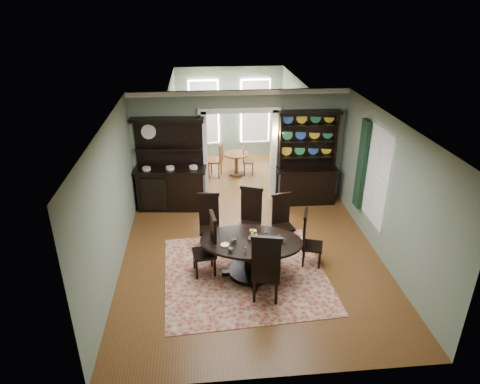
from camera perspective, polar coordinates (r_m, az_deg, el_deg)
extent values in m
cube|color=brown|center=(9.18, 1.67, -9.28)|extent=(5.50, 6.00, 0.01)
cube|color=white|center=(7.87, 1.95, 9.01)|extent=(5.50, 6.00, 0.01)
cube|color=slate|center=(8.55, -16.82, -1.56)|extent=(0.01, 6.00, 3.00)
cube|color=slate|center=(9.16, 19.14, -0.07)|extent=(0.01, 6.00, 3.00)
cube|color=slate|center=(5.91, 5.46, -13.72)|extent=(5.50, 0.01, 3.00)
cube|color=slate|center=(11.16, -9.51, 5.58)|extent=(1.85, 0.01, 3.00)
cube|color=slate|center=(11.48, 9.07, 6.17)|extent=(1.85, 0.01, 3.00)
cube|color=slate|center=(10.82, -0.10, 12.21)|extent=(1.80, 0.01, 0.50)
cube|color=silver|center=(10.73, -0.07, 13.13)|extent=(5.50, 0.10, 0.12)
cube|color=brown|center=(13.35, -0.78, 2.35)|extent=(3.50, 3.50, 0.01)
cube|color=white|center=(12.48, -0.87, 15.15)|extent=(3.50, 3.50, 0.01)
cube|color=slate|center=(12.82, -8.73, 8.23)|extent=(0.01, 3.50, 3.00)
cube|color=slate|center=(13.08, 6.93, 8.69)|extent=(0.01, 3.50, 3.00)
cube|color=slate|center=(14.51, -1.39, 10.54)|extent=(3.50, 0.01, 3.00)
cube|color=silver|center=(14.42, -4.81, 10.56)|extent=(1.05, 0.06, 2.20)
cube|color=silver|center=(14.53, 2.02, 10.75)|extent=(1.05, 0.06, 2.20)
cube|color=silver|center=(11.22, -4.69, 4.59)|extent=(0.14, 0.25, 2.50)
cube|color=silver|center=(11.37, 4.44, 4.89)|extent=(0.14, 0.25, 2.50)
cube|color=silver|center=(10.88, -0.10, 10.93)|extent=(2.08, 0.25, 0.14)
cube|color=white|center=(9.61, 17.80, 2.00)|extent=(0.02, 1.10, 2.00)
cube|color=silver|center=(9.60, 17.71, 2.00)|extent=(0.01, 1.22, 2.12)
cube|color=black|center=(10.16, 15.93, 3.51)|extent=(0.10, 0.35, 2.10)
cube|color=#B37D2F|center=(11.11, 4.87, 7.65)|extent=(0.08, 0.05, 0.18)
sphere|color=#FFD88C|center=(10.93, 4.50, 7.80)|extent=(0.07, 0.07, 0.07)
sphere|color=#FFD88C|center=(10.96, 5.54, 7.82)|extent=(0.07, 0.07, 0.07)
cube|color=maroon|center=(8.83, 0.70, -10.80)|extent=(3.38, 3.25, 0.01)
ellipsoid|color=black|center=(8.40, 1.50, -6.63)|extent=(2.20, 1.59, 0.05)
cylinder|color=black|center=(8.41, 1.50, -6.85)|extent=(2.15, 2.15, 0.03)
cylinder|color=black|center=(8.59, 1.47, -8.70)|extent=(0.25, 0.25, 0.70)
cylinder|color=black|center=(8.79, 1.45, -10.58)|extent=(0.89, 0.89, 0.11)
cylinder|color=silver|center=(8.39, 1.95, -6.27)|extent=(0.25, 0.25, 0.05)
cube|color=black|center=(9.46, -4.08, -5.01)|extent=(0.45, 0.43, 0.06)
cube|color=black|center=(9.44, -4.17, -2.41)|extent=(0.44, 0.05, 0.75)
cube|color=black|center=(9.27, -4.24, -0.31)|extent=(0.48, 0.07, 0.08)
cylinder|color=black|center=(9.43, -5.07, -6.74)|extent=(0.05, 0.05, 0.44)
cylinder|color=black|center=(9.43, -2.96, -6.66)|extent=(0.05, 0.05, 0.44)
cylinder|color=black|center=(9.72, -5.08, -5.66)|extent=(0.05, 0.05, 0.44)
cylinder|color=black|center=(9.72, -3.03, -5.58)|extent=(0.05, 0.05, 0.44)
cube|color=black|center=(9.51, 1.19, -4.53)|extent=(0.61, 0.60, 0.06)
cube|color=black|center=(9.49, 1.54, -1.77)|extent=(0.46, 0.22, 0.80)
cube|color=black|center=(9.31, 1.57, 0.49)|extent=(0.51, 0.26, 0.08)
cylinder|color=black|center=(9.52, -0.20, -6.15)|extent=(0.05, 0.05, 0.47)
cylinder|color=black|center=(9.44, 1.97, -6.48)|extent=(0.05, 0.05, 0.47)
cylinder|color=black|center=(9.83, 0.41, -5.06)|extent=(0.05, 0.05, 0.47)
cylinder|color=black|center=(9.75, 2.52, -5.37)|extent=(0.05, 0.05, 0.47)
cube|color=black|center=(9.61, 5.81, -4.72)|extent=(0.49, 0.48, 0.05)
cube|color=black|center=(9.58, 5.48, -2.33)|extent=(0.42, 0.14, 0.71)
cube|color=black|center=(9.42, 5.57, -0.37)|extent=(0.46, 0.16, 0.07)
cylinder|color=black|center=(9.53, 5.24, -6.43)|extent=(0.05, 0.05, 0.42)
cylinder|color=black|center=(9.65, 7.04, -6.09)|extent=(0.05, 0.05, 0.42)
cylinder|color=black|center=(9.79, 4.50, -5.48)|extent=(0.05, 0.05, 0.42)
cylinder|color=black|center=(9.90, 6.26, -5.16)|extent=(0.05, 0.05, 0.42)
cube|color=black|center=(8.63, -4.82, -8.16)|extent=(0.50, 0.52, 0.06)
cube|color=black|center=(8.44, -3.56, -5.73)|extent=(0.11, 0.47, 0.78)
cube|color=black|center=(8.24, -3.64, -3.33)|extent=(0.14, 0.51, 0.08)
cylinder|color=black|center=(8.89, -6.11, -8.90)|extent=(0.05, 0.05, 0.46)
cylinder|color=black|center=(8.59, -5.79, -10.23)|extent=(0.05, 0.05, 0.46)
cylinder|color=black|center=(8.93, -3.78, -8.64)|extent=(0.05, 0.05, 0.46)
cylinder|color=black|center=(8.63, -3.38, -9.95)|extent=(0.05, 0.05, 0.46)
cube|color=black|center=(9.02, 9.64, -7.12)|extent=(0.51, 0.53, 0.06)
cube|color=black|center=(8.84, 8.62, -4.99)|extent=(0.17, 0.42, 0.72)
cube|color=black|center=(8.66, 8.78, -2.89)|extent=(0.20, 0.46, 0.07)
cylinder|color=black|center=(9.00, 10.55, -8.91)|extent=(0.05, 0.05, 0.42)
cylinder|color=black|center=(9.28, 10.64, -7.77)|extent=(0.05, 0.05, 0.42)
cylinder|color=black|center=(9.00, 8.42, -8.71)|extent=(0.05, 0.05, 0.42)
cylinder|color=black|center=(9.28, 8.58, -7.59)|extent=(0.05, 0.05, 0.42)
cube|color=black|center=(7.97, 3.54, -10.87)|extent=(0.61, 0.59, 0.07)
cube|color=black|center=(7.54, 3.50, -9.14)|extent=(0.51, 0.17, 0.86)
cube|color=black|center=(7.29, 3.59, -6.28)|extent=(0.56, 0.20, 0.09)
cylinder|color=black|center=(8.28, 5.01, -11.57)|extent=(0.06, 0.06, 0.51)
cylinder|color=black|center=(8.30, 2.20, -11.38)|extent=(0.06, 0.06, 0.51)
cylinder|color=black|center=(7.96, 4.85, -13.28)|extent=(0.06, 0.06, 0.51)
cylinder|color=black|center=(7.98, 1.92, -13.08)|extent=(0.06, 0.06, 0.51)
cube|color=black|center=(11.23, -9.09, 0.39)|extent=(1.76, 0.75, 1.07)
cube|color=black|center=(11.01, -9.28, 3.01)|extent=(1.87, 0.81, 0.05)
cube|color=black|center=(11.01, -9.45, 6.55)|extent=(1.71, 0.25, 1.26)
cube|color=black|center=(10.95, -9.43, 5.74)|extent=(1.67, 0.46, 0.04)
cube|color=black|center=(10.70, -9.72, 9.47)|extent=(1.84, 0.55, 0.09)
cube|color=black|center=(11.55, 8.76, 0.85)|extent=(1.49, 0.55, 0.96)
cube|color=black|center=(11.36, 8.92, 3.09)|extent=(1.60, 0.61, 0.04)
cube|color=black|center=(11.30, 8.92, 6.93)|extent=(1.49, 0.09, 1.44)
cube|color=black|center=(11.05, 5.38, 6.70)|extent=(0.06, 0.28, 1.49)
cube|color=black|center=(11.40, 12.59, 6.79)|extent=(0.06, 0.28, 1.49)
cube|color=black|center=(10.97, 9.34, 10.40)|extent=(1.60, 0.37, 0.08)
cube|color=black|center=(11.34, 8.90, 4.73)|extent=(1.49, 0.30, 0.03)
cube|color=black|center=(11.20, 9.04, 6.76)|extent=(1.49, 0.30, 0.03)
cube|color=black|center=(11.08, 9.19, 8.84)|extent=(1.49, 0.30, 0.03)
cylinder|color=#532D17|center=(13.05, -0.49, 5.09)|extent=(0.77, 0.77, 0.04)
cylinder|color=#532D17|center=(13.17, -0.49, 3.72)|extent=(0.10, 0.10, 0.67)
cylinder|color=#532D17|center=(13.30, -0.48, 2.42)|extent=(0.42, 0.42, 0.06)
cylinder|color=#532D17|center=(13.04, -3.36, 4.14)|extent=(0.44, 0.44, 0.04)
cube|color=#532D17|center=(12.90, -2.53, 5.23)|extent=(0.14, 0.39, 0.56)
cylinder|color=#532D17|center=(13.31, -3.84, 3.41)|extent=(0.04, 0.04, 0.50)
cylinder|color=#532D17|center=(13.03, -4.16, 2.91)|extent=(0.04, 0.04, 0.50)
cylinder|color=#532D17|center=(13.24, -2.53, 3.33)|extent=(0.04, 0.04, 0.50)
cylinder|color=#532D17|center=(12.96, -2.82, 2.82)|extent=(0.04, 0.04, 0.50)
cylinder|color=#532D17|center=(13.21, 1.16, 4.05)|extent=(0.37, 0.37, 0.04)
cube|color=#532D17|center=(13.12, 0.44, 4.98)|extent=(0.05, 0.33, 0.46)
cylinder|color=#532D17|center=(13.17, 1.73, 3.01)|extent=(0.03, 0.03, 0.41)
cylinder|color=#532D17|center=(13.41, 1.68, 3.43)|extent=(0.03, 0.03, 0.41)
cylinder|color=#532D17|center=(13.16, 0.61, 3.00)|extent=(0.03, 0.03, 0.41)
cylinder|color=#532D17|center=(13.40, 0.58, 3.42)|extent=(0.03, 0.03, 0.41)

